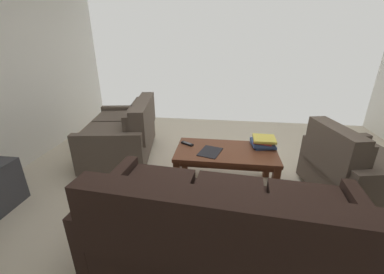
{
  "coord_description": "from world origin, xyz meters",
  "views": [
    {
      "loc": [
        0.06,
        2.27,
        1.6
      ],
      "look_at": [
        0.32,
        0.32,
        0.79
      ],
      "focal_mm": 22.74,
      "sensor_mm": 36.0,
      "label": 1
    }
  ],
  "objects": [
    {
      "name": "ground_plane",
      "position": [
        0.0,
        0.0,
        -0.0
      ],
      "size": [
        5.38,
        5.04,
        0.01
      ],
      "primitive_type": "cube",
      "color": "beige"
    },
    {
      "name": "sofa_main",
      "position": [
        0.01,
        0.95,
        0.36
      ],
      "size": [
        1.95,
        1.04,
        0.85
      ],
      "color": "black",
      "rests_on": "ground"
    },
    {
      "name": "loveseat_near",
      "position": [
        1.41,
        -0.74,
        0.35
      ],
      "size": [
        1.03,
        1.41,
        0.81
      ],
      "color": "black",
      "rests_on": "ground"
    },
    {
      "name": "coffee_table",
      "position": [
        0.0,
        -0.17,
        0.37
      ],
      "size": [
        1.1,
        0.58,
        0.44
      ],
      "color": "brown",
      "rests_on": "ground"
    },
    {
      "name": "armchair_side",
      "position": [
        -1.3,
        -0.1,
        0.34
      ],
      "size": [
        0.97,
        1.05,
        0.81
      ],
      "color": "black",
      "rests_on": "ground"
    },
    {
      "name": "book_stack",
      "position": [
        -0.41,
        -0.33,
        0.5
      ],
      "size": [
        0.28,
        0.27,
        0.11
      ],
      "color": "#385693",
      "rests_on": "coffee_table"
    },
    {
      "name": "tv_remote",
      "position": [
        0.45,
        -0.27,
        0.45
      ],
      "size": [
        0.16,
        0.12,
        0.02
      ],
      "color": "black",
      "rests_on": "coffee_table"
    },
    {
      "name": "loose_magazine",
      "position": [
        0.17,
        -0.1,
        0.45
      ],
      "size": [
        0.28,
        0.33,
        0.01
      ],
      "primitive_type": "cube",
      "rotation": [
        0.0,
        0.0,
        2.85
      ],
      "color": "black",
      "rests_on": "coffee_table"
    }
  ]
}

